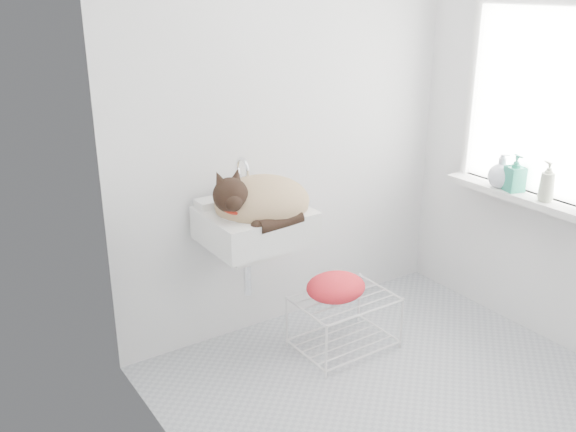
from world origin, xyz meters
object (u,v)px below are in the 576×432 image
cat (258,203)px  wire_rack (344,324)px  bottle_a (545,201)px  bottle_b (513,191)px  sink (255,210)px  bottle_c (499,187)px

cat → wire_rack: cat is taller
bottle_a → bottle_b: bearing=90.0°
cat → bottle_b: bearing=-7.4°
sink → bottle_b: same height
cat → bottle_a: (1.38, -0.72, -0.04)m
wire_rack → sink: bearing=150.9°
sink → wire_rack: (0.43, -0.24, -0.70)m
wire_rack → bottle_c: bottle_c is taller
sink → bottle_c: sink is taller
sink → bottle_b: size_ratio=2.50×
bottle_a → bottle_c: bearing=90.0°
sink → bottle_b: (1.39, -0.53, 0.00)m
cat → sink: bearing=131.2°
sink → bottle_b: bearing=-21.1°
cat → wire_rack: (0.42, -0.22, -0.74)m
sink → wire_rack: 0.86m
sink → cat: 0.05m
sink → bottle_a: (1.39, -0.74, 0.00)m
bottle_a → wire_rack: bearing=152.3°
cat → bottle_c: size_ratio=2.98×
wire_rack → bottle_a: 1.29m
sink → bottle_a: size_ratio=2.88×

